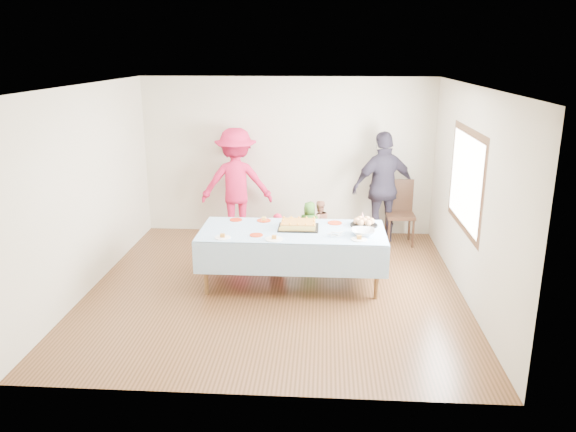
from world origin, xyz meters
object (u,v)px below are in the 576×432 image
dining_chair (400,208)px  birthday_cake (298,225)px  party_table (292,234)px  adult_left (236,183)px

dining_chair → birthday_cake: bearing=-132.7°
dining_chair → party_table: bearing=-132.6°
party_table → dining_chair: 2.53m
dining_chair → adult_left: 2.79m
birthday_cake → dining_chair: size_ratio=0.52×
party_table → adult_left: size_ratio=1.33×
dining_chair → adult_left: bearing=176.1°
birthday_cake → dining_chair: dining_chair is taller
dining_chair → adult_left: size_ratio=0.56×
party_table → adult_left: 2.31m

